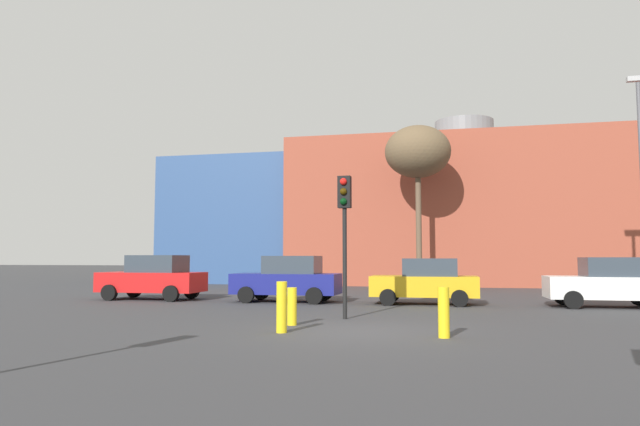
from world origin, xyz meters
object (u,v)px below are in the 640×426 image
at_px(bollard_yellow_0, 444,312).
at_px(bollard_yellow_1, 282,307).
at_px(parked_car_0, 153,277).
at_px(parked_car_1, 288,279).
at_px(bare_tree_0, 418,153).
at_px(bollard_yellow_2, 292,306).
at_px(traffic_light_island, 344,213).
at_px(parked_car_2, 426,281).
at_px(parked_car_3, 609,282).

distance_m(bollard_yellow_0, bollard_yellow_1, 3.59).
distance_m(parked_car_0, parked_car_1, 5.69).
bearing_deg(parked_car_0, bare_tree_0, -137.00).
bearing_deg(bollard_yellow_2, bollard_yellow_0, -21.30).
bearing_deg(traffic_light_island, parked_car_2, 162.54).
xyz_separation_m(parked_car_1, parked_car_3, (11.37, 0.00, -0.03)).
relative_size(bare_tree_0, bollard_yellow_1, 7.69).
relative_size(parked_car_1, parked_car_2, 1.06).
bearing_deg(bollard_yellow_0, traffic_light_island, 130.51).
distance_m(bollard_yellow_1, bollard_yellow_2, 1.42).
bearing_deg(traffic_light_island, parked_car_0, -118.85).
height_order(parked_car_2, bollard_yellow_0, parked_car_2).
distance_m(bollard_yellow_0, bollard_yellow_2, 4.01).
distance_m(parked_car_3, bare_tree_0, 13.42).
relative_size(parked_car_1, bollard_yellow_1, 3.53).
bearing_deg(bare_tree_0, parked_car_0, -137.00).
height_order(parked_car_1, parked_car_2, parked_car_1).
xyz_separation_m(traffic_light_island, bollard_yellow_2, (-1.05, -1.68, -2.46)).
relative_size(parked_car_0, parked_car_1, 1.02).
bearing_deg(parked_car_1, bollard_yellow_1, 104.78).
distance_m(parked_car_1, bare_tree_0, 12.45).
xyz_separation_m(parked_car_0, traffic_light_island, (8.86, -5.49, 2.04)).
height_order(parked_car_0, bare_tree_0, bare_tree_0).
bearing_deg(parked_car_3, bare_tree_0, -54.72).
bearing_deg(bollard_yellow_0, bollard_yellow_1, 179.28).
bearing_deg(bare_tree_0, bollard_yellow_1, -97.30).
relative_size(parked_car_0, bollard_yellow_2, 4.40).
relative_size(bare_tree_0, bollard_yellow_0, 8.28).
bearing_deg(bollard_yellow_0, bollard_yellow_2, 158.70).
bearing_deg(bollard_yellow_0, parked_car_2, 94.27).
bearing_deg(parked_car_2, bollard_yellow_1, 71.03).
bearing_deg(parked_car_3, bollard_yellow_0, 57.40).
xyz_separation_m(parked_car_0, bollard_yellow_0, (11.54, -8.62, -0.36)).
xyz_separation_m(traffic_light_island, bare_tree_0, (1.42, 15.07, 4.43)).
xyz_separation_m(parked_car_1, traffic_light_island, (3.17, -5.49, 2.05)).
bearing_deg(traffic_light_island, bollard_yellow_1, -13.48).
bearing_deg(traffic_light_island, bollard_yellow_0, 43.44).
height_order(parked_car_0, parked_car_3, parked_car_0).
bearing_deg(bare_tree_0, bollard_yellow_0, -86.03).
bearing_deg(parked_car_1, parked_car_2, -180.00).
distance_m(traffic_light_island, bollard_yellow_2, 3.16).
xyz_separation_m(parked_car_3, bollard_yellow_0, (-5.51, -8.62, -0.31)).
bearing_deg(bollard_yellow_0, bare_tree_0, 93.97).
bearing_deg(parked_car_3, parked_car_1, 0.00).
distance_m(parked_car_1, traffic_light_island, 6.66).
height_order(parked_car_1, traffic_light_island, traffic_light_island).
bearing_deg(bollard_yellow_2, traffic_light_island, 57.93).
xyz_separation_m(bare_tree_0, bollard_yellow_2, (-2.47, -16.75, -6.89)).
bearing_deg(parked_car_3, bollard_yellow_2, 37.77).
height_order(parked_car_2, traffic_light_island, traffic_light_island).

